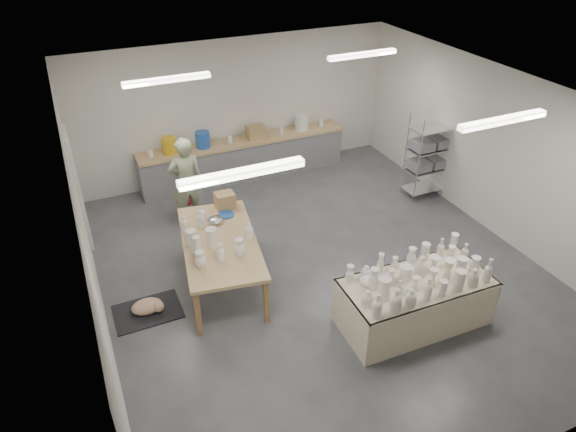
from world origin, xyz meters
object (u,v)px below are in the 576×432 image
drying_table (414,299)px  work_table (218,238)px  potter (186,182)px  red_stool (186,201)px

drying_table → work_table: work_table is taller
drying_table → potter: potter is taller
potter → red_stool: (-0.00, 0.27, -0.57)m
red_stool → potter: bearing=-90.0°
potter → red_stool: 0.63m
drying_table → red_stool: 4.90m
potter → red_stool: potter is taller
work_table → drying_table: bearing=-32.5°
work_table → red_stool: 2.32m
drying_table → red_stool: bearing=119.5°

